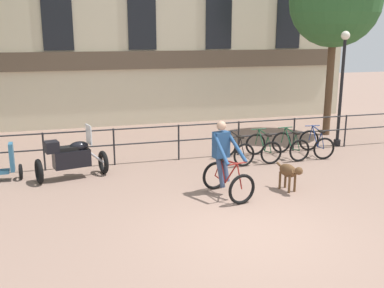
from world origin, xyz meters
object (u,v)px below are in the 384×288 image
parked_bicycle_near_lamp (235,150)px  cyclist_with_bike (225,163)px  parked_bicycle_mid_left (263,148)px  parked_bicycle_far_end (316,143)px  dog (289,172)px  parked_bicycle_mid_right (290,145)px  parked_motorcycle (71,157)px  street_lamp (342,82)px

parked_bicycle_near_lamp → cyclist_with_bike: bearing=56.7°
parked_bicycle_near_lamp → parked_bicycle_mid_left: bearing=173.5°
parked_bicycle_mid_left → parked_bicycle_far_end: size_ratio=0.95×
dog → parked_bicycle_near_lamp: (-0.29, 2.68, -0.11)m
parked_bicycle_mid_right → parked_motorcycle: bearing=0.4°
parked_motorcycle → parked_bicycle_near_lamp: size_ratio=1.58×
dog → parked_motorcycle: 5.43m
cyclist_with_bike → dog: (1.54, -0.20, -0.29)m
cyclist_with_bike → parked_bicycle_near_lamp: cyclist_with_bike is taller
parked_bicycle_far_end → street_lamp: (1.31, 0.84, 1.73)m
dog → parked_bicycle_near_lamp: size_ratio=0.75×
street_lamp → cyclist_with_bike: bearing=-147.5°
parked_bicycle_mid_right → dog: bearing=59.1°
cyclist_with_bike → parked_bicycle_mid_right: bearing=27.0°
cyclist_with_bike → dog: 1.58m
parked_motorcycle → parked_bicycle_far_end: 7.24m
cyclist_with_bike → parked_bicycle_mid_right: (3.02, 2.48, -0.41)m
parked_bicycle_mid_left → parked_bicycle_mid_right: (0.88, 0.00, -0.00)m
parked_bicycle_far_end → parked_bicycle_mid_right: bearing=6.6°
cyclist_with_bike → parked_bicycle_mid_left: 3.30m
dog → parked_bicycle_mid_left: size_ratio=0.79×
parked_motorcycle → cyclist_with_bike: bearing=-136.5°
parked_bicycle_mid_right → parked_bicycle_far_end: same height
cyclist_with_bike → parked_bicycle_mid_right: size_ratio=1.50×
cyclist_with_bike → parked_bicycle_mid_left: cyclist_with_bike is taller
parked_bicycle_mid_left → parked_bicycle_mid_right: same height
street_lamp → parked_motorcycle: bearing=-172.6°
dog → parked_bicycle_near_lamp: 2.70m
parked_bicycle_mid_right → cyclist_with_bike: bearing=37.5°
parked_bicycle_near_lamp → parked_bicycle_mid_right: (1.77, -0.00, 0.00)m
parked_motorcycle → street_lamp: size_ratio=0.50×
cyclist_with_bike → parked_motorcycle: cyclist_with_bike is taller
parked_bicycle_near_lamp → street_lamp: (3.97, 0.84, 1.73)m
cyclist_with_bike → parked_bicycle_mid_left: (2.13, 2.48, -0.41)m
cyclist_with_bike → street_lamp: 6.33m
parked_bicycle_mid_left → street_lamp: 3.63m
dog → parked_bicycle_mid_right: 3.06m
parked_bicycle_far_end → dog: bearing=55.2°
dog → parked_motorcycle: bearing=140.1°
parked_bicycle_near_lamp → parked_bicycle_far_end: size_ratio=1.00×
dog → parked_bicycle_far_end: size_ratio=0.75×
cyclist_with_bike → parked_bicycle_near_lamp: size_ratio=1.44×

